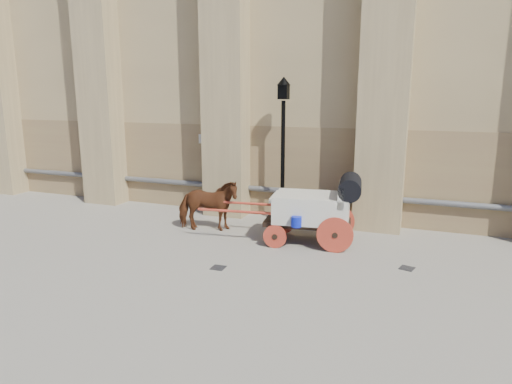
% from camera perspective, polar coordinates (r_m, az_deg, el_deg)
% --- Properties ---
extents(ground, '(90.00, 90.00, 0.00)m').
position_cam_1_polar(ground, '(12.21, -6.23, -7.30)').
color(ground, gray).
rests_on(ground, ground).
extents(horse, '(2.02, 1.33, 1.57)m').
position_cam_1_polar(horse, '(13.70, -6.06, -1.68)').
color(horse, '#642A14').
rests_on(horse, ground).
extents(carriage, '(4.53, 1.75, 1.93)m').
position_cam_1_polar(carriage, '(12.54, 7.66, -1.82)').
color(carriage, black).
rests_on(carriage, ground).
extents(street_lamp, '(0.43, 0.43, 4.55)m').
position_cam_1_polar(street_lamp, '(14.30, 3.39, 5.70)').
color(street_lamp, black).
rests_on(street_lamp, ground).
extents(drain_grate_near, '(0.32, 0.32, 0.01)m').
position_cam_1_polar(drain_grate_near, '(11.05, -4.75, -9.41)').
color(drain_grate_near, black).
rests_on(drain_grate_near, ground).
extents(drain_grate_far, '(0.39, 0.39, 0.01)m').
position_cam_1_polar(drain_grate_far, '(11.55, 18.34, -9.03)').
color(drain_grate_far, black).
rests_on(drain_grate_far, ground).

